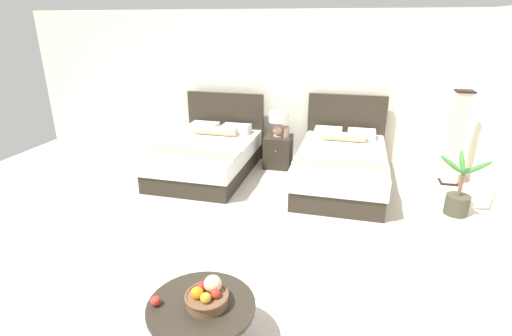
# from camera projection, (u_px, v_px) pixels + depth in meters

# --- Properties ---
(ground_plane) EXTENTS (9.85, 9.53, 0.02)m
(ground_plane) POSITION_uv_depth(u_px,v_px,m) (242.00, 235.00, 4.60)
(ground_plane) COLOR beige
(wall_back) EXTENTS (9.85, 0.12, 2.56)m
(wall_back) POSITION_uv_depth(u_px,v_px,m) (285.00, 87.00, 6.84)
(wall_back) COLOR white
(wall_back) RESTS_ON ground
(bed_near_window) EXTENTS (1.45, 2.07, 1.17)m
(bed_near_window) POSITION_uv_depth(u_px,v_px,m) (208.00, 155.00, 6.36)
(bed_near_window) COLOR #2E271E
(bed_near_window) RESTS_ON ground
(bed_near_corner) EXTENTS (1.33, 2.20, 1.22)m
(bed_near_corner) POSITION_uv_depth(u_px,v_px,m) (341.00, 165.00, 5.89)
(bed_near_corner) COLOR #2E271E
(bed_near_corner) RESTS_ON ground
(nightstand) EXTENTS (0.45, 0.47, 0.54)m
(nightstand) POSITION_uv_depth(u_px,v_px,m) (278.00, 151.00, 6.65)
(nightstand) COLOR #2E271E
(nightstand) RESTS_ON ground
(table_lamp) EXTENTS (0.34, 0.34, 0.42)m
(table_lamp) POSITION_uv_depth(u_px,v_px,m) (279.00, 121.00, 6.48)
(table_lamp) COLOR #D1A38A
(table_lamp) RESTS_ON nightstand
(vase) EXTENTS (0.11, 0.11, 0.19)m
(vase) POSITION_uv_depth(u_px,v_px,m) (286.00, 132.00, 6.45)
(vase) COLOR gray
(vase) RESTS_ON nightstand
(coffee_table) EXTENTS (0.81, 0.81, 0.41)m
(coffee_table) POSITION_uv_depth(u_px,v_px,m) (202.00, 315.00, 2.89)
(coffee_table) COLOR #2E271E
(coffee_table) RESTS_ON ground
(fruit_bowl) EXTENTS (0.33, 0.33, 0.21)m
(fruit_bowl) POSITION_uv_depth(u_px,v_px,m) (207.00, 295.00, 2.84)
(fruit_bowl) COLOR brown
(fruit_bowl) RESTS_ON coffee_table
(loose_apple) EXTENTS (0.08, 0.08, 0.08)m
(loose_apple) POSITION_uv_depth(u_px,v_px,m) (156.00, 301.00, 2.84)
(loose_apple) COLOR red
(loose_apple) RESTS_ON coffee_table
(floor_lamp_corner) EXTENTS (0.25, 0.25, 1.44)m
(floor_lamp_corner) POSITION_uv_depth(u_px,v_px,m) (456.00, 139.00, 5.80)
(floor_lamp_corner) COLOR black
(floor_lamp_corner) RESTS_ON ground
(potted_palm) EXTENTS (0.62, 0.46, 0.84)m
(potted_palm) POSITION_uv_depth(u_px,v_px,m) (458.00, 198.00, 5.00)
(potted_palm) COLOR #404130
(potted_palm) RESTS_ON ground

